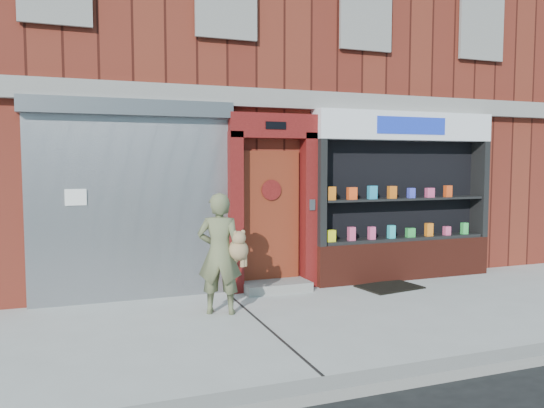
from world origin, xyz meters
TOP-DOWN VIEW (x-y plane):
  - ground at (0.00, 0.00)m, footprint 80.00×80.00m
  - curb at (0.00, -2.15)m, footprint 60.00×0.30m
  - building at (-0.00, 5.99)m, footprint 12.00×8.16m
  - shutter_bay at (-3.00, 1.93)m, footprint 3.10×0.30m
  - red_door_bay at (-0.75, 1.86)m, footprint 1.52×0.58m
  - pharmacy_bay at (1.75, 1.81)m, footprint 3.50×0.41m
  - woman at (-1.93, 0.75)m, footprint 0.77×0.62m
  - doormat at (1.12, 1.25)m, footprint 1.08×0.83m

SIDE VIEW (x-z plane):
  - ground at x=0.00m, z-range 0.00..0.00m
  - doormat at x=1.12m, z-range 0.00..0.02m
  - curb at x=0.00m, z-range 0.00..0.12m
  - woman at x=-1.93m, z-range 0.01..1.70m
  - pharmacy_bay at x=1.75m, z-range -0.13..2.87m
  - red_door_bay at x=-0.75m, z-range 0.01..2.91m
  - shutter_bay at x=-3.00m, z-range 0.20..3.24m
  - building at x=0.00m, z-range 0.00..8.00m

